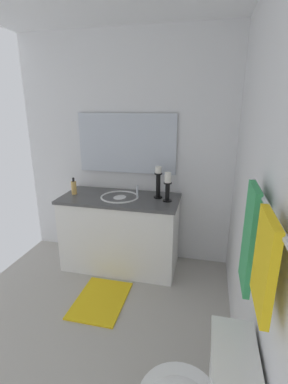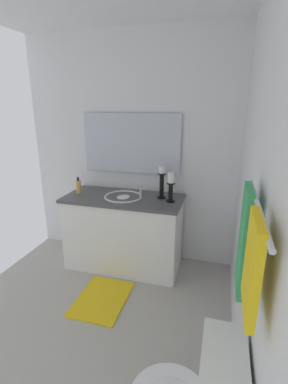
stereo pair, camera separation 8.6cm
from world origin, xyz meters
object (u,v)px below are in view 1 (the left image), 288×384
at_px(mirror, 126,144).
at_px(towel_bar, 267,204).
at_px(candle_holder_short, 158,181).
at_px(towel_near_vanity, 249,238).
at_px(bath_mat, 101,300).
at_px(towel_center, 265,263).
at_px(soap_bottle, 74,187).
at_px(sink_basin, 120,201).
at_px(candle_holder_tall, 168,186).
at_px(vanity_cabinet, 121,232).

xyz_separation_m(mirror, towel_bar, (1.79, 1.11, 0.03)).
height_order(mirror, candle_holder_short, mirror).
relative_size(towel_near_vanity, bath_mat, 0.86).
bearing_deg(towel_center, towel_near_vanity, 180.00).
height_order(soap_bottle, towel_bar, towel_bar).
distance_m(sink_basin, candle_holder_tall, 0.54).
bearing_deg(vanity_cabinet, towel_bar, 36.21).
height_order(towel_bar, towel_center, towel_center).
xyz_separation_m(vanity_cabinet, towel_near_vanity, (1.33, 1.09, 0.71)).
bearing_deg(towel_center, sink_basin, -147.26).
relative_size(vanity_cabinet, bath_mat, 2.07).
height_order(soap_bottle, bath_mat, soap_bottle).
relative_size(sink_basin, soap_bottle, 2.23).
height_order(candle_holder_short, towel_bar, towel_bar).
bearing_deg(bath_mat, vanity_cabinet, -180.00).
relative_size(candle_holder_tall, soap_bottle, 1.63).
bearing_deg(vanity_cabinet, soap_bottle, -88.89).
height_order(candle_holder_short, towel_near_vanity, towel_near_vanity).
bearing_deg(candle_holder_tall, towel_bar, 21.96).
distance_m(vanity_cabinet, towel_near_vanity, 1.86).
bearing_deg(towel_bar, bath_mat, -128.71).
relative_size(mirror, towel_bar, 1.50).
distance_m(candle_holder_tall, candle_holder_short, 0.14).
distance_m(towel_near_vanity, towel_center, 0.37).
distance_m(sink_basin, bath_mat, 0.98).
xyz_separation_m(vanity_cabinet, soap_bottle, (0.01, -0.51, 0.47)).
xyz_separation_m(candle_holder_tall, bath_mat, (0.62, -0.50, -0.95)).
height_order(sink_basin, towel_near_vanity, towel_near_vanity).
bearing_deg(candle_holder_tall, vanity_cabinet, -90.91).
height_order(candle_holder_short, bath_mat, candle_holder_short).
bearing_deg(towel_center, bath_mat, -134.44).
bearing_deg(vanity_cabinet, towel_near_vanity, 39.28).
distance_m(vanity_cabinet, candle_holder_short, 0.70).
xyz_separation_m(towel_near_vanity, bath_mat, (-0.71, -1.09, -1.10)).
distance_m(sink_basin, towel_bar, 1.97).
bearing_deg(candle_holder_short, candle_holder_tall, 51.80).
height_order(mirror, towel_center, mirror).
distance_m(sink_basin, soap_bottle, 0.52).
relative_size(towel_center, bath_mat, 0.59).
relative_size(sink_basin, towel_center, 1.14).
relative_size(mirror, bath_mat, 1.81).
height_order(sink_basin, towel_center, towel_center).
bearing_deg(towel_center, vanity_cabinet, -147.24).
height_order(vanity_cabinet, candle_holder_short, candle_holder_short).
bearing_deg(candle_holder_tall, sink_basin, -90.91).
relative_size(vanity_cabinet, towel_near_vanity, 2.40).
xyz_separation_m(vanity_cabinet, candle_holder_short, (-0.08, 0.39, 0.57)).
height_order(candle_holder_tall, soap_bottle, candle_holder_tall).
bearing_deg(mirror, soap_bottle, -60.33).
bearing_deg(towel_bar, towel_near_vanity, -174.31).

